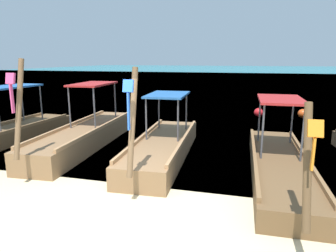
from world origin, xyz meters
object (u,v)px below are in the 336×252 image
(longtail_boat_pink_ribbon, at_px, (86,135))
(longtail_boat_blue_ribbon, at_px, (163,146))
(mooring_buoy_far, at_px, (259,113))
(longtail_boat_orange_ribbon, at_px, (279,164))
(mooring_buoy_near, at_px, (303,114))

(longtail_boat_pink_ribbon, relative_size, longtail_boat_blue_ribbon, 1.13)
(longtail_boat_blue_ribbon, relative_size, mooring_buoy_far, 12.69)
(longtail_boat_orange_ribbon, distance_m, mooring_buoy_near, 8.41)
(longtail_boat_orange_ribbon, bearing_deg, mooring_buoy_far, 92.16)
(longtail_boat_pink_ribbon, height_order, longtail_boat_blue_ribbon, longtail_boat_pink_ribbon)
(longtail_boat_blue_ribbon, distance_m, longtail_boat_orange_ribbon, 3.27)
(mooring_buoy_near, bearing_deg, longtail_boat_pink_ribbon, -137.90)
(longtail_boat_blue_ribbon, bearing_deg, longtail_boat_pink_ribbon, 169.61)
(longtail_boat_blue_ribbon, height_order, longtail_boat_orange_ribbon, longtail_boat_blue_ribbon)
(longtail_boat_pink_ribbon, height_order, mooring_buoy_far, longtail_boat_pink_ribbon)
(longtail_boat_blue_ribbon, bearing_deg, mooring_buoy_far, 68.54)
(longtail_boat_blue_ribbon, bearing_deg, longtail_boat_orange_ribbon, -10.61)
(mooring_buoy_near, bearing_deg, longtail_boat_blue_ribbon, -123.30)
(longtail_boat_pink_ribbon, relative_size, mooring_buoy_far, 14.33)
(mooring_buoy_far, bearing_deg, longtail_boat_blue_ribbon, -111.46)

